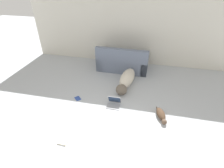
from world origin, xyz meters
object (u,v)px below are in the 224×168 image
couch (123,62)px  book_cream (63,142)px  laptop_open (114,102)px  cat (161,115)px  book_blue (78,98)px  dog (126,80)px

couch → book_cream: couch is taller
laptop_open → book_cream: size_ratio=1.65×
cat → laptop_open: laptop_open is taller
couch → cat: 2.44m
cat → book_blue: 2.14m
couch → book_cream: bearing=79.7°
dog → book_blue: size_ratio=7.38×
dog → cat: bearing=48.1°
cat → book_cream: (-1.90, -1.14, -0.06)m
book_blue → dog: bearing=38.5°
dog → book_cream: size_ratio=7.45×
dog → book_blue: (-1.15, -0.92, -0.17)m
couch → laptop_open: (0.09, -1.88, -0.20)m
cat → laptop_open: bearing=-117.6°
couch → cat: bearing=121.9°
laptop_open → book_cream: bearing=-119.1°
couch → laptop_open: size_ratio=5.10×
laptop_open → cat: bearing=-10.4°
laptop_open → book_blue: (-0.98, 0.02, -0.06)m
dog → book_blue: bearing=-43.7°
couch → book_blue: couch is taller
book_cream → dog: bearing=68.0°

